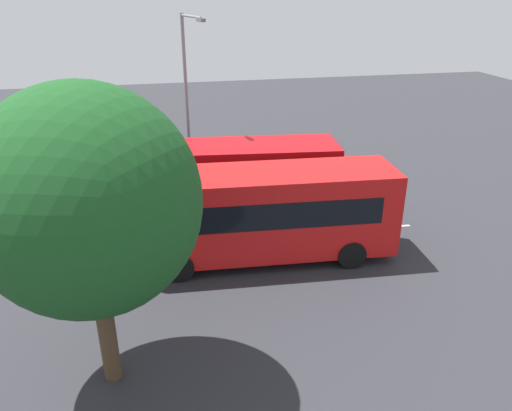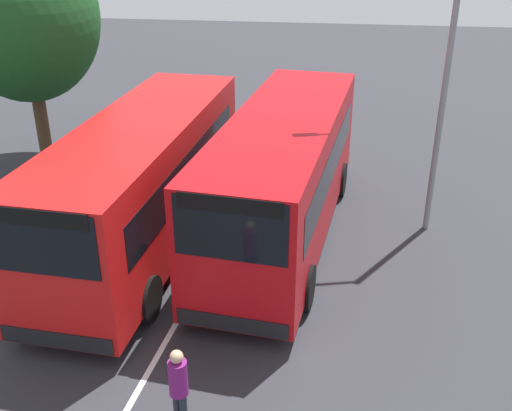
{
  "view_description": "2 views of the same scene",
  "coord_description": "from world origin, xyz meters",
  "px_view_note": "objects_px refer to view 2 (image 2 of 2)",
  "views": [
    {
      "loc": [
        -3.06,
        -17.6,
        9.35
      ],
      "look_at": [
        0.61,
        -0.37,
        1.43
      ],
      "focal_mm": 34.42,
      "sensor_mm": 36.0,
      "label": 1
    },
    {
      "loc": [
        14.0,
        2.8,
        8.0
      ],
      "look_at": [
        0.38,
        0.94,
        1.28
      ],
      "focal_mm": 42.46,
      "sensor_mm": 36.0,
      "label": 2
    }
  ],
  "objects_px": {
    "bus_center_left": "(283,173)",
    "street_lamp": "(439,57)",
    "bus_far_left": "(142,181)",
    "pedestrian": "(179,385)",
    "depot_tree": "(25,17)"
  },
  "relations": [
    {
      "from": "street_lamp",
      "to": "depot_tree",
      "type": "xyz_separation_m",
      "value": [
        -3.26,
        -12.38,
        0.19
      ]
    },
    {
      "from": "bus_far_left",
      "to": "pedestrian",
      "type": "height_order",
      "value": "bus_far_left"
    },
    {
      "from": "bus_far_left",
      "to": "bus_center_left",
      "type": "distance_m",
      "value": 3.59
    },
    {
      "from": "bus_center_left",
      "to": "pedestrian",
      "type": "height_order",
      "value": "bus_center_left"
    },
    {
      "from": "bus_center_left",
      "to": "pedestrian",
      "type": "distance_m",
      "value": 7.15
    },
    {
      "from": "pedestrian",
      "to": "depot_tree",
      "type": "height_order",
      "value": "depot_tree"
    },
    {
      "from": "bus_center_left",
      "to": "street_lamp",
      "type": "relative_size",
      "value": 1.19
    },
    {
      "from": "bus_center_left",
      "to": "pedestrian",
      "type": "bearing_deg",
      "value": -1.83
    },
    {
      "from": "pedestrian",
      "to": "depot_tree",
      "type": "bearing_deg",
      "value": 66.45
    },
    {
      "from": "pedestrian",
      "to": "bus_center_left",
      "type": "bearing_deg",
      "value": 23.99
    },
    {
      "from": "pedestrian",
      "to": "street_lamp",
      "type": "relative_size",
      "value": 0.21
    },
    {
      "from": "bus_center_left",
      "to": "street_lamp",
      "type": "xyz_separation_m",
      "value": [
        -1.0,
        3.7,
        2.89
      ]
    },
    {
      "from": "bus_far_left",
      "to": "bus_center_left",
      "type": "bearing_deg",
      "value": 108.95
    },
    {
      "from": "pedestrian",
      "to": "depot_tree",
      "type": "xyz_separation_m",
      "value": [
        -11.28,
        -7.66,
        3.95
      ]
    },
    {
      "from": "bus_far_left",
      "to": "pedestrian",
      "type": "xyz_separation_m",
      "value": [
        6.08,
        2.44,
        -0.87
      ]
    }
  ]
}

